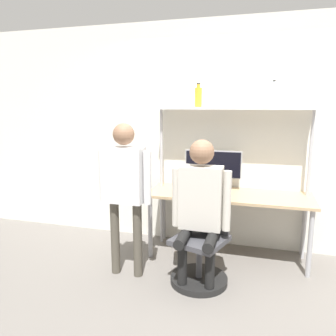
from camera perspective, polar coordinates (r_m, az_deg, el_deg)
name	(u,v)px	position (r m, az deg, el deg)	size (l,w,h in m)	color
ground_plane	(223,269)	(3.69, 9.57, -16.97)	(12.00, 12.00, 0.00)	slate
wall_back	(233,137)	(3.99, 11.32, 5.39)	(8.00, 0.06, 2.70)	silver
desk	(228,200)	(3.77, 10.48, -5.53)	(1.81, 0.65, 0.74)	tan
shelf_unit	(232,127)	(3.79, 11.15, 7.00)	(1.72, 0.31, 1.70)	white
monitor	(213,167)	(3.88, 7.82, 0.17)	(0.66, 0.24, 0.46)	#B7B7BC
laptop	(205,188)	(3.69, 6.44, -3.49)	(0.30, 0.24, 0.24)	#BCBCC1
cell_phone	(225,196)	(3.62, 9.93, -4.82)	(0.07, 0.15, 0.01)	#264C8C
office_chair	(201,254)	(3.33, 5.82, -14.70)	(0.58, 0.58, 0.92)	black
person_seated	(200,201)	(3.10, 5.64, -5.76)	(0.56, 0.48, 1.41)	black
person_standing	(125,182)	(3.24, -7.53, -2.39)	(0.55, 0.21, 1.55)	#4C473D
bottle_clear	(273,96)	(3.77, 17.88, 11.89)	(0.06, 0.06, 0.28)	silver
bottle_amber	(198,97)	(3.84, 5.29, 12.23)	(0.08, 0.08, 0.27)	gold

